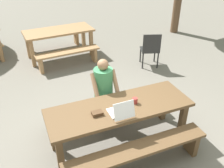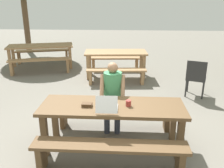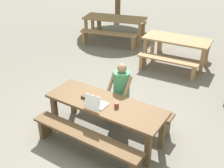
# 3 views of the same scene
# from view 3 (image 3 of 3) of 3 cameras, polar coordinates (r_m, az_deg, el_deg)

# --- Properties ---
(ground_plane) EXTENTS (30.00, 30.00, 0.00)m
(ground_plane) POSITION_cam_3_polar(r_m,az_deg,el_deg) (5.24, -1.31, -10.53)
(ground_plane) COLOR slate
(picnic_table_front) EXTENTS (2.17, 0.74, 0.72)m
(picnic_table_front) POSITION_cam_3_polar(r_m,az_deg,el_deg) (4.87, -1.39, -4.89)
(picnic_table_front) COLOR brown
(picnic_table_front) RESTS_ON ground
(bench_near) EXTENTS (2.07, 0.30, 0.44)m
(bench_near) POSITION_cam_3_polar(r_m,az_deg,el_deg) (4.66, -5.56, -11.24)
(bench_near) COLOR brown
(bench_near) RESTS_ON ground
(bench_far) EXTENTS (2.07, 0.30, 0.44)m
(bench_far) POSITION_cam_3_polar(r_m,az_deg,el_deg) (5.45, 2.18, -4.39)
(bench_far) COLOR brown
(bench_far) RESTS_ON ground
(laptop) EXTENTS (0.31, 0.33, 0.25)m
(laptop) POSITION_cam_3_polar(r_m,az_deg,el_deg) (4.69, -3.37, -4.06)
(laptop) COLOR white
(laptop) RESTS_ON picnic_table_front
(small_pouch) EXTENTS (0.15, 0.10, 0.05)m
(small_pouch) POSITION_cam_3_polar(r_m,az_deg,el_deg) (4.95, -5.41, -2.67)
(small_pouch) COLOR #4C331E
(small_pouch) RESTS_ON picnic_table_front
(coffee_mug) EXTENTS (0.08, 0.08, 0.09)m
(coffee_mug) POSITION_cam_3_polar(r_m,az_deg,el_deg) (4.67, 0.95, -4.36)
(coffee_mug) COLOR #99332D
(coffee_mug) RESTS_ON picnic_table_front
(person_seated) EXTENTS (0.42, 0.41, 1.23)m
(person_seated) POSITION_cam_3_polar(r_m,az_deg,el_deg) (5.24, 1.79, -1.01)
(person_seated) COLOR #333847
(person_seated) RESTS_ON ground
(picnic_table_mid) EXTENTS (2.23, 1.32, 0.77)m
(picnic_table_mid) POSITION_cam_3_polar(r_m,az_deg,el_deg) (9.68, 0.59, 12.95)
(picnic_table_mid) COLOR #9E754C
(picnic_table_mid) RESTS_ON ground
(bench_mid_south) EXTENTS (1.90, 0.77, 0.47)m
(bench_mid_south) POSITION_cam_3_polar(r_m,az_deg,el_deg) (9.13, -0.78, 9.92)
(bench_mid_south) COLOR #9E754C
(bench_mid_south) RESTS_ON ground
(bench_mid_north) EXTENTS (1.90, 0.77, 0.47)m
(bench_mid_north) POSITION_cam_3_polar(r_m,az_deg,el_deg) (10.41, 1.78, 12.33)
(bench_mid_north) COLOR #9E754C
(bench_mid_north) RESTS_ON ground
(picnic_table_rear) EXTENTS (1.85, 0.93, 0.76)m
(picnic_table_rear) POSITION_cam_3_polar(r_m,az_deg,el_deg) (7.93, 13.21, 8.35)
(picnic_table_rear) COLOR #9E754C
(picnic_table_rear) RESTS_ON ground
(bench_rear_south) EXTENTS (1.64, 0.42, 0.42)m
(bench_rear_south) POSITION_cam_3_polar(r_m,az_deg,el_deg) (7.42, 11.35, 4.37)
(bench_rear_south) COLOR #9E754C
(bench_rear_south) RESTS_ON ground
(bench_rear_north) EXTENTS (1.64, 0.42, 0.42)m
(bench_rear_north) POSITION_cam_3_polar(r_m,az_deg,el_deg) (8.68, 14.32, 7.71)
(bench_rear_north) COLOR #9E754C
(bench_rear_north) RESTS_ON ground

